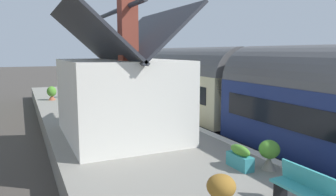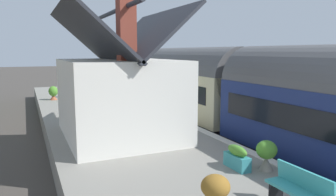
{
  "view_description": "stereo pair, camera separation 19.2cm",
  "coord_description": "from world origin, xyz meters",
  "px_view_note": "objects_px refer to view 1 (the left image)",
  "views": [
    {
      "loc": [
        -14.66,
        7.81,
        4.11
      ],
      "look_at": [
        -1.0,
        1.5,
        1.91
      ],
      "focal_mm": 34.23,
      "sensor_mm": 36.0,
      "label": 1
    },
    {
      "loc": [
        -14.74,
        7.64,
        4.11
      ],
      "look_at": [
        -1.0,
        1.5,
        1.91
      ],
      "focal_mm": 34.23,
      "sensor_mm": 36.0,
      "label": 2
    }
  ],
  "objects_px": {
    "bench_near_building": "(304,189)",
    "planter_edge_far": "(63,91)",
    "station_sign_board": "(139,88)",
    "planter_under_sign": "(221,191)",
    "planter_corner_building": "(52,93)",
    "station_building": "(120,94)",
    "bench_mid_platform": "(95,90)",
    "bench_platform_end": "(92,87)",
    "bench_by_lamp": "(103,94)",
    "planter_by_door": "(240,157)",
    "train": "(236,94)",
    "planter_bench_left": "(269,153)",
    "planter_edge_near": "(92,99)"
  },
  "relations": [
    {
      "from": "bench_near_building",
      "to": "planter_under_sign",
      "type": "bearing_deg",
      "value": 66.73
    },
    {
      "from": "bench_by_lamp",
      "to": "station_sign_board",
      "type": "xyz_separation_m",
      "value": [
        -3.53,
        -1.23,
        0.71
      ]
    },
    {
      "from": "train",
      "to": "planter_edge_far",
      "type": "relative_size",
      "value": 21.79
    },
    {
      "from": "bench_by_lamp",
      "to": "planter_by_door",
      "type": "distance_m",
      "value": 13.54
    },
    {
      "from": "train",
      "to": "station_building",
      "type": "xyz_separation_m",
      "value": [
        0.03,
        5.35,
        0.3
      ]
    },
    {
      "from": "bench_platform_end",
      "to": "planter_corner_building",
      "type": "relative_size",
      "value": 1.55
    },
    {
      "from": "bench_platform_end",
      "to": "planter_by_door",
      "type": "height_order",
      "value": "bench_platform_end"
    },
    {
      "from": "planter_corner_building",
      "to": "planter_bench_left",
      "type": "relative_size",
      "value": 1.11
    },
    {
      "from": "planter_corner_building",
      "to": "planter_edge_far",
      "type": "height_order",
      "value": "planter_corner_building"
    },
    {
      "from": "train",
      "to": "station_sign_board",
      "type": "bearing_deg",
      "value": 27.0
    },
    {
      "from": "bench_mid_platform",
      "to": "planter_bench_left",
      "type": "distance_m",
      "value": 16.37
    },
    {
      "from": "train",
      "to": "bench_platform_end",
      "type": "distance_m",
      "value": 13.63
    },
    {
      "from": "bench_mid_platform",
      "to": "station_sign_board",
      "type": "distance_m",
      "value": 6.07
    },
    {
      "from": "planter_edge_near",
      "to": "station_sign_board",
      "type": "height_order",
      "value": "station_sign_board"
    },
    {
      "from": "bench_near_building",
      "to": "planter_corner_building",
      "type": "distance_m",
      "value": 18.17
    },
    {
      "from": "planter_edge_far",
      "to": "station_sign_board",
      "type": "xyz_separation_m",
      "value": [
        -6.31,
        -3.38,
        0.74
      ]
    },
    {
      "from": "planter_bench_left",
      "to": "station_sign_board",
      "type": "relative_size",
      "value": 0.53
    },
    {
      "from": "bench_by_lamp",
      "to": "planter_under_sign",
      "type": "relative_size",
      "value": 1.77
    },
    {
      "from": "station_building",
      "to": "bench_platform_end",
      "type": "height_order",
      "value": "station_building"
    },
    {
      "from": "train",
      "to": "bench_near_building",
      "type": "height_order",
      "value": "train"
    },
    {
      "from": "planter_edge_near",
      "to": "bench_platform_end",
      "type": "bearing_deg",
      "value": -11.15
    },
    {
      "from": "bench_platform_end",
      "to": "planter_bench_left",
      "type": "height_order",
      "value": "bench_platform_end"
    },
    {
      "from": "station_building",
      "to": "planter_edge_near",
      "type": "bearing_deg",
      "value": -3.19
    },
    {
      "from": "planter_edge_near",
      "to": "station_building",
      "type": "bearing_deg",
      "value": 176.81
    },
    {
      "from": "bench_by_lamp",
      "to": "planter_edge_near",
      "type": "xyz_separation_m",
      "value": [
        -1.66,
        1.03,
        -0.08
      ]
    },
    {
      "from": "train",
      "to": "bench_platform_end",
      "type": "height_order",
      "value": "train"
    },
    {
      "from": "bench_by_lamp",
      "to": "planter_edge_near",
      "type": "distance_m",
      "value": 1.95
    },
    {
      "from": "bench_near_building",
      "to": "planter_edge_far",
      "type": "height_order",
      "value": "bench_near_building"
    },
    {
      "from": "planter_under_sign",
      "to": "planter_corner_building",
      "type": "height_order",
      "value": "planter_corner_building"
    },
    {
      "from": "planter_corner_building",
      "to": "train",
      "type": "bearing_deg",
      "value": -147.05
    },
    {
      "from": "planter_edge_far",
      "to": "planter_bench_left",
      "type": "bearing_deg",
      "value": -168.64
    },
    {
      "from": "bench_near_building",
      "to": "planter_edge_near",
      "type": "bearing_deg",
      "value": 5.02
    },
    {
      "from": "bench_near_building",
      "to": "planter_corner_building",
      "type": "bearing_deg",
      "value": 10.19
    },
    {
      "from": "planter_corner_building",
      "to": "planter_bench_left",
      "type": "distance_m",
      "value": 16.35
    },
    {
      "from": "station_building",
      "to": "station_sign_board",
      "type": "xyz_separation_m",
      "value": [
        5.25,
        -2.66,
        -0.42
      ]
    },
    {
      "from": "bench_platform_end",
      "to": "station_sign_board",
      "type": "bearing_deg",
      "value": -172.0
    },
    {
      "from": "planter_under_sign",
      "to": "bench_by_lamp",
      "type": "bearing_deg",
      "value": -4.85
    },
    {
      "from": "bench_platform_end",
      "to": "planter_edge_far",
      "type": "height_order",
      "value": "bench_platform_end"
    },
    {
      "from": "station_building",
      "to": "planter_edge_far",
      "type": "distance_m",
      "value": 11.64
    },
    {
      "from": "planter_bench_left",
      "to": "bench_platform_end",
      "type": "bearing_deg",
      "value": 3.39
    },
    {
      "from": "bench_near_building",
      "to": "planter_edge_far",
      "type": "distance_m",
      "value": 18.96
    },
    {
      "from": "bench_platform_end",
      "to": "planter_edge_far",
      "type": "bearing_deg",
      "value": 122.94
    },
    {
      "from": "bench_platform_end",
      "to": "planter_under_sign",
      "type": "distance_m",
      "value": 19.69
    },
    {
      "from": "planter_bench_left",
      "to": "bench_mid_platform",
      "type": "bearing_deg",
      "value": 4.24
    },
    {
      "from": "planter_corner_building",
      "to": "station_building",
      "type": "bearing_deg",
      "value": -171.67
    },
    {
      "from": "bench_platform_end",
      "to": "planter_corner_building",
      "type": "xyz_separation_m",
      "value": [
        -2.42,
        3.12,
        -0.0
      ]
    },
    {
      "from": "bench_mid_platform",
      "to": "train",
      "type": "bearing_deg",
      "value": -160.69
    },
    {
      "from": "station_building",
      "to": "station_sign_board",
      "type": "height_order",
      "value": "station_building"
    },
    {
      "from": "train",
      "to": "planter_by_door",
      "type": "xyz_separation_m",
      "value": [
        -4.72,
        3.36,
        -0.99
      ]
    },
    {
      "from": "planter_bench_left",
      "to": "planter_corner_building",
      "type": "bearing_deg",
      "value": 14.89
    }
  ]
}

